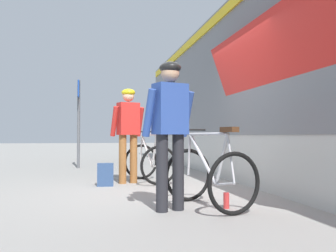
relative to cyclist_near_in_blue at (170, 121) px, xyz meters
name	(u,v)px	position (x,y,z in m)	size (l,w,h in m)	color
ground_plane	(170,191)	(0.34, 1.60, -1.05)	(80.00, 80.00, 0.00)	gray
cyclist_near_in_blue	(170,121)	(0.00, 0.00, 0.00)	(0.66, 0.44, 1.76)	#232328
cyclist_far_in_red	(128,127)	(-0.23, 2.69, 0.00)	(0.66, 0.43, 1.76)	#935B2D
bicycle_near_silver	(209,175)	(0.51, 0.09, -0.65)	(0.97, 1.22, 0.99)	black
bicycle_far_white	(150,161)	(0.18, 2.76, -0.65)	(0.90, 1.19, 0.99)	black
backpack_on_platform	(105,175)	(-0.66, 2.37, -0.85)	(0.28, 0.18, 0.40)	navy
water_bottle_near_the_bikes	(226,201)	(0.70, 0.01, -0.96)	(0.07, 0.07, 0.19)	red
platform_sign_post	(79,109)	(-1.25, 6.21, 0.57)	(0.08, 0.70, 2.40)	#595B60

